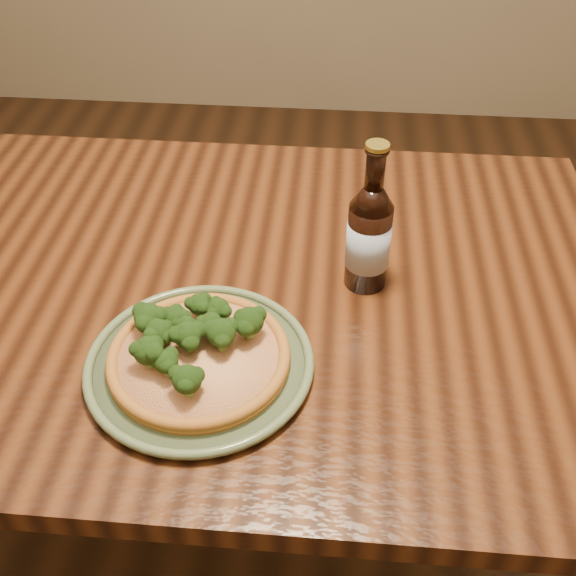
# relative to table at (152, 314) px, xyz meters

# --- Properties ---
(ground) EXTENTS (4.50, 4.50, 0.00)m
(ground) POSITION_rel_table_xyz_m (0.00, -0.10, -0.66)
(ground) COLOR #382111
(ground) RESTS_ON ground
(table) EXTENTS (1.60, 0.90, 0.75)m
(table) POSITION_rel_table_xyz_m (0.00, 0.00, 0.00)
(table) COLOR #49230F
(table) RESTS_ON ground
(plate) EXTENTS (0.33, 0.33, 0.02)m
(plate) POSITION_rel_table_xyz_m (0.13, -0.20, 0.10)
(plate) COLOR #5B6B49
(plate) RESTS_ON table
(pizza) EXTENTS (0.26, 0.26, 0.07)m
(pizza) POSITION_rel_table_xyz_m (0.13, -0.20, 0.12)
(pizza) COLOR #B06C27
(pizza) RESTS_ON plate
(beer_bottle) EXTENTS (0.07, 0.07, 0.26)m
(beer_bottle) POSITION_rel_table_xyz_m (0.37, 0.01, 0.19)
(beer_bottle) COLOR black
(beer_bottle) RESTS_ON table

